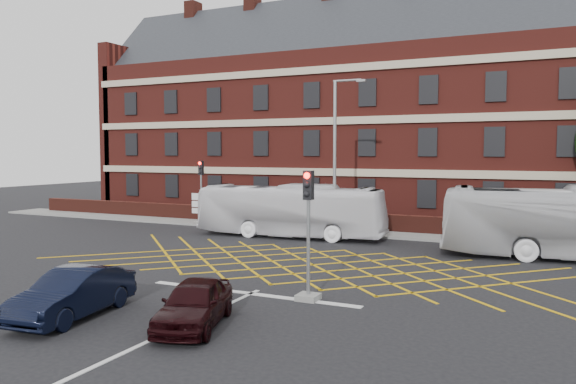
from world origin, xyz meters
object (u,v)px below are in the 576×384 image
at_px(direction_signs, 199,204).
at_px(bus_left, 290,211).
at_px(car_navy, 73,293).
at_px(traffic_light_near, 308,247).
at_px(car_maroon, 194,303).
at_px(utility_cabinet, 219,298).
at_px(traffic_light_far, 201,198).
at_px(street_lamp, 336,185).

bearing_deg(direction_signs, bus_left, -15.62).
height_order(car_navy, traffic_light_near, traffic_light_near).
xyz_separation_m(car_maroon, utility_cabinet, (-0.20, 1.58, -0.26)).
xyz_separation_m(car_maroon, direction_signs, (-12.42, 18.36, 0.72)).
height_order(bus_left, traffic_light_far, traffic_light_far).
height_order(traffic_light_near, direction_signs, traffic_light_near).
xyz_separation_m(car_maroon, traffic_light_near, (1.77, 3.92, 1.11)).
xyz_separation_m(traffic_light_far, street_lamp, (10.67, -2.46, 1.27)).
bearing_deg(traffic_light_near, car_navy, -139.50).
xyz_separation_m(car_navy, street_lamp, (1.72, 17.38, 2.32)).
bearing_deg(street_lamp, traffic_light_near, -73.27).
relative_size(car_maroon, utility_cabinet, 4.79).
distance_m(direction_signs, utility_cabinet, 20.78).
distance_m(bus_left, street_lamp, 3.05).
bearing_deg(direction_signs, car_maroon, -55.93).
relative_size(car_maroon, street_lamp, 0.44).
height_order(bus_left, utility_cabinet, bus_left).
height_order(traffic_light_near, utility_cabinet, traffic_light_near).
distance_m(bus_left, traffic_light_near, 13.84).
bearing_deg(car_maroon, street_lamp, 79.10).
distance_m(traffic_light_far, utility_cabinet, 21.52).
xyz_separation_m(street_lamp, direction_signs, (-10.39, 1.77, -1.66)).
bearing_deg(car_navy, direction_signs, 106.74).
bearing_deg(car_navy, car_maroon, 4.35).
bearing_deg(utility_cabinet, bus_left, 106.91).
xyz_separation_m(traffic_light_near, direction_signs, (-14.19, 14.44, -0.39)).
bearing_deg(bus_left, car_maroon, -167.83).
height_order(car_navy, car_maroon, car_navy).
relative_size(car_navy, street_lamp, 0.49).
relative_size(car_navy, traffic_light_far, 1.01).
height_order(bus_left, car_maroon, bus_left).
height_order(traffic_light_near, traffic_light_far, same).
height_order(car_maroon, utility_cabinet, car_maroon).
distance_m(traffic_light_far, street_lamp, 11.02).
height_order(bus_left, street_lamp, street_lamp).
height_order(car_maroon, traffic_light_near, traffic_light_near).
height_order(car_maroon, traffic_light_far, traffic_light_far).
xyz_separation_m(bus_left, street_lamp, (2.61, 0.40, 1.52)).
bearing_deg(traffic_light_far, car_maroon, -56.31).
bearing_deg(utility_cabinet, street_lamp, 96.95).
distance_m(traffic_light_near, utility_cabinet, 3.36).
xyz_separation_m(car_navy, traffic_light_near, (5.53, 4.72, 1.05)).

